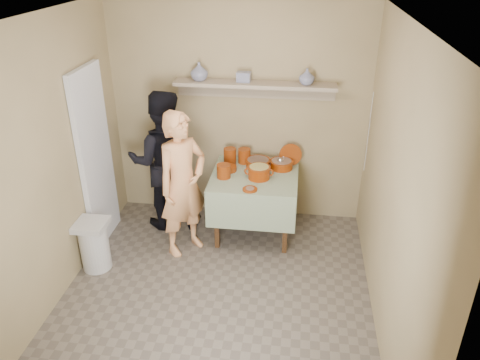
% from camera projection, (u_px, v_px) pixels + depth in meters
% --- Properties ---
extents(ground, '(3.50, 3.50, 0.00)m').
position_uv_depth(ground, '(215.00, 301.00, 4.53)').
color(ground, '#675C51').
rests_on(ground, ground).
extents(tile_panel, '(0.06, 0.70, 2.00)m').
position_uv_depth(tile_panel, '(96.00, 159.00, 5.08)').
color(tile_panel, silver).
rests_on(tile_panel, ground).
extents(plate_stack_a, '(0.15, 0.15, 0.19)m').
position_uv_depth(plate_stack_a, '(230.00, 156.00, 5.49)').
color(plate_stack_a, '#752605').
rests_on(plate_stack_a, serving_table).
extents(plate_stack_b, '(0.15, 0.15, 0.18)m').
position_uv_depth(plate_stack_b, '(244.00, 156.00, 5.52)').
color(plate_stack_b, '#752605').
rests_on(plate_stack_b, serving_table).
extents(bowl_stack, '(0.16, 0.16, 0.16)m').
position_uv_depth(bowl_stack, '(224.00, 171.00, 5.18)').
color(bowl_stack, '#752605').
rests_on(bowl_stack, serving_table).
extents(empty_bowl, '(0.19, 0.19, 0.05)m').
position_uv_depth(empty_bowl, '(229.00, 168.00, 5.36)').
color(empty_bowl, '#752605').
rests_on(empty_bowl, serving_table).
extents(propped_lid, '(0.27, 0.12, 0.26)m').
position_uv_depth(propped_lid, '(291.00, 155.00, 5.47)').
color(propped_lid, '#752605').
rests_on(propped_lid, serving_table).
extents(vase_right, '(0.21, 0.21, 0.17)m').
position_uv_depth(vase_right, '(307.00, 77.00, 5.05)').
color(vase_right, navy).
rests_on(vase_right, wall_shelf).
extents(vase_left, '(0.26, 0.26, 0.20)m').
position_uv_depth(vase_left, '(199.00, 71.00, 5.19)').
color(vase_left, navy).
rests_on(vase_left, wall_shelf).
extents(ceramic_box, '(0.16, 0.12, 0.11)m').
position_uv_depth(ceramic_box, '(244.00, 77.00, 5.16)').
color(ceramic_box, navy).
rests_on(ceramic_box, wall_shelf).
extents(person_cook, '(0.68, 0.70, 1.62)m').
position_uv_depth(person_cook, '(183.00, 185.00, 4.95)').
color(person_cook, '#F5A669').
rests_on(person_cook, ground).
extents(person_helper, '(0.94, 0.80, 1.68)m').
position_uv_depth(person_helper, '(164.00, 161.00, 5.42)').
color(person_helper, black).
rests_on(person_helper, ground).
extents(room_shell, '(3.04, 3.54, 2.62)m').
position_uv_depth(room_shell, '(210.00, 148.00, 3.80)').
color(room_shell, tan).
rests_on(room_shell, ground).
extents(serving_table, '(0.97, 0.97, 0.76)m').
position_uv_depth(serving_table, '(255.00, 184.00, 5.34)').
color(serving_table, '#4C2D16').
rests_on(serving_table, ground).
extents(cazuela_meat_a, '(0.30, 0.30, 0.10)m').
position_uv_depth(cazuela_meat_a, '(258.00, 163.00, 5.42)').
color(cazuela_meat_a, '#732002').
rests_on(cazuela_meat_a, serving_table).
extents(cazuela_meat_b, '(0.28, 0.28, 0.10)m').
position_uv_depth(cazuela_meat_b, '(282.00, 164.00, 5.40)').
color(cazuela_meat_b, '#732002').
rests_on(cazuela_meat_b, serving_table).
extents(ladle, '(0.08, 0.26, 0.19)m').
position_uv_depth(ladle, '(281.00, 160.00, 5.35)').
color(ladle, silver).
rests_on(ladle, cazuela_meat_b).
extents(cazuela_rice, '(0.33, 0.25, 0.14)m').
position_uv_depth(cazuela_rice, '(259.00, 171.00, 5.16)').
color(cazuela_rice, '#732002').
rests_on(cazuela_rice, serving_table).
extents(front_plate, '(0.16, 0.16, 0.03)m').
position_uv_depth(front_plate, '(250.00, 189.00, 4.94)').
color(front_plate, '#752605').
rests_on(front_plate, serving_table).
extents(wall_shelf, '(1.80, 0.25, 0.21)m').
position_uv_depth(wall_shelf, '(255.00, 86.00, 5.20)').
color(wall_shelf, tan).
rests_on(wall_shelf, room_shell).
extents(trash_bin, '(0.32, 0.32, 0.56)m').
position_uv_depth(trash_bin, '(94.00, 245.00, 4.88)').
color(trash_bin, silver).
rests_on(trash_bin, ground).
extents(electrical_cord, '(0.01, 0.05, 0.90)m').
position_uv_depth(electrical_cord, '(369.00, 133.00, 5.10)').
color(electrical_cord, silver).
rests_on(electrical_cord, wall_shelf).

